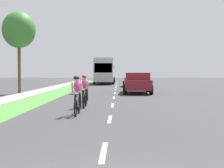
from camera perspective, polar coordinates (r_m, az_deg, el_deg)
ground_plane at (r=23.81m, az=0.46°, el=-1.89°), size 120.00×120.00×0.00m
grass_verge at (r=24.33m, az=-10.66°, el=-1.83°), size 2.04×70.00×0.01m
sidewalk_concrete at (r=24.78m, az=-14.87°, el=-1.80°), size 1.67×70.00×0.10m
lane_markings_center at (r=27.80m, az=0.57°, el=-1.28°), size 0.12×53.13×0.01m
cyclist_lead at (r=12.58m, az=-6.33°, el=-1.98°), size 0.42×1.72×1.58m
cyclist_trailing at (r=15.22m, az=-4.98°, el=-1.23°), size 0.42×1.72×1.58m
pickup_maroon at (r=25.02m, az=4.57°, el=0.20°), size 2.22×5.10×1.64m
sedan_white at (r=35.86m, az=3.57°, el=0.75°), size 1.98×4.30×1.52m
bus_silver at (r=45.27m, az=-1.25°, el=2.62°), size 2.78×11.60×3.48m
street_tree_near at (r=25.84m, az=-16.56°, el=9.34°), size 2.58×2.58×6.40m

